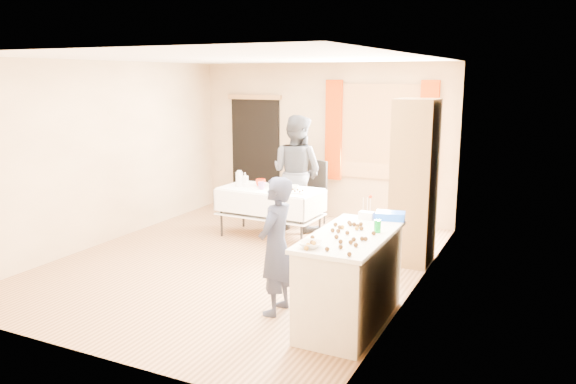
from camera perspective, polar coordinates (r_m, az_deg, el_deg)
The scene contains 29 objects.
floor at distance 7.44m, azimuth -4.65°, elevation -7.12°, with size 4.50×5.50×0.02m, color #9E7047.
ceiling at distance 7.05m, azimuth -5.01°, elevation 13.48°, with size 4.50×5.50×0.02m, color white.
wall_back at distance 9.58m, azimuth 3.61°, elevation 5.18°, with size 4.50×0.02×2.60m, color tan.
wall_front at distance 5.00m, azimuth -21.11°, elevation -1.68°, with size 4.50×0.02×2.60m, color tan.
wall_left at distance 8.49m, azimuth -18.11°, elevation 3.78°, with size 0.02×5.50×2.60m, color tan.
wall_right at distance 6.30m, azimuth 13.19°, elevation 1.45°, with size 0.02×5.50×2.60m, color tan.
window_frame at distance 9.20m, azimuth 9.34°, elevation 6.03°, with size 1.32×0.06×1.52m, color olive.
window_pane at distance 9.18m, azimuth 9.31°, elevation 6.02°, with size 1.20×0.02×1.40m, color white.
curtain_left at distance 9.40m, azimuth 4.67°, elevation 6.26°, with size 0.28×0.06×1.65m, color #A12C00.
curtain_right at distance 8.96m, azimuth 14.05°, elevation 5.69°, with size 0.28×0.06×1.65m, color #A12C00.
doorway at distance 10.15m, azimuth -3.30°, elevation 3.85°, with size 0.95×0.04×2.00m, color black.
door_lintel at distance 10.04m, azimuth -3.45°, elevation 9.60°, with size 1.05×0.06×0.08m, color olive.
cabinet at distance 7.32m, azimuth 12.70°, elevation 0.94°, with size 0.50×0.60×2.11m, color brown.
counter at distance 5.55m, azimuth 6.34°, elevation -8.78°, with size 0.69×1.46×0.91m.
party_table at distance 8.40m, azimuth -1.81°, elevation -1.66°, with size 1.54×0.83×0.75m.
chair at distance 9.20m, azimuth 2.22°, elevation -1.33°, with size 0.56×0.56×1.04m.
girl at distance 5.67m, azimuth -1.22°, elevation -5.52°, with size 0.35×0.52×1.42m, color #20243B.
woman at distance 8.81m, azimuth 0.88°, elevation 2.00°, with size 0.98×0.82×1.80m, color black.
soda_can at distance 5.47m, azimuth 9.08°, elevation -3.45°, with size 0.07×0.07×0.12m, color #068E26.
mixing_bowl at distance 4.96m, azimuth 2.31°, elevation -5.35°, with size 0.22×0.22×0.05m, color white.
foam_block at distance 5.96m, azimuth 7.98°, elevation -2.37°, with size 0.15×0.10×0.08m, color white.
blue_basket at distance 5.98m, azimuth 10.35°, elevation -2.39°, with size 0.30×0.20×0.08m, color blue.
pitcher at distance 8.48m, azimuth -4.95°, elevation 1.30°, with size 0.11×0.11×0.22m, color silver.
cup_red at distance 8.45m, azimuth -2.79°, elevation 0.94°, with size 0.16×0.16×0.12m, color red.
cup_rainbow at distance 8.25m, azimuth -2.69°, elevation 0.65°, with size 0.14×0.14×0.11m, color red.
small_bowl at distance 8.28m, azimuth 0.53°, elevation 0.50°, with size 0.22×0.22×0.05m, color white.
pastry_tray at distance 8.01m, azimuth 0.85°, elevation -0.01°, with size 0.28×0.20×0.02m, color white.
bottle at distance 8.76m, azimuth -4.38°, elevation 1.45°, with size 0.07×0.08×0.16m, color white.
cake_balls at distance 5.28m, azimuth 5.61°, elevation -4.38°, with size 0.52×1.02×0.04m.
Camera 1 is at (3.59, -6.06, 2.39)m, focal length 35.00 mm.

